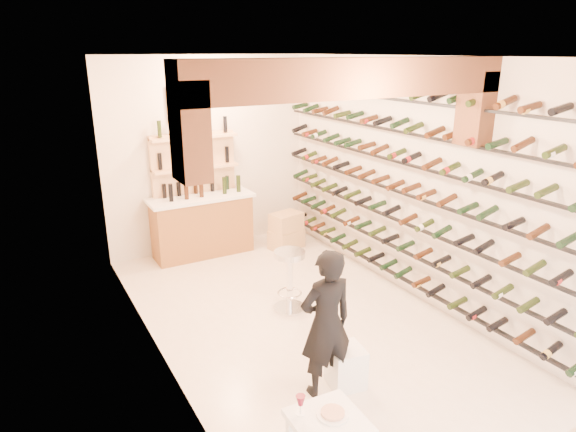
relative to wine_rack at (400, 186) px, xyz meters
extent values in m
plane|color=silver|center=(-1.53, 0.00, -1.55)|extent=(6.00, 6.00, 0.00)
cube|color=beige|center=(-1.53, 3.00, 0.05)|extent=(3.50, 0.02, 3.20)
cube|color=beige|center=(-1.53, -3.00, 0.05)|extent=(3.50, 0.02, 3.20)
cube|color=beige|center=(-3.28, 0.00, 0.05)|extent=(0.02, 6.00, 3.20)
cube|color=beige|center=(0.22, 0.00, 0.05)|extent=(0.02, 6.00, 3.20)
cube|color=#AE603D|center=(-1.53, 0.00, 1.65)|extent=(3.50, 6.00, 0.02)
cube|color=brown|center=(-1.53, -1.00, 1.47)|extent=(3.50, 0.35, 0.36)
cube|color=brown|center=(-3.16, -1.00, 1.10)|extent=(0.24, 0.35, 0.80)
cube|color=brown|center=(0.10, -1.00, 1.10)|extent=(0.24, 0.35, 0.80)
cube|color=black|center=(0.06, 0.00, -1.30)|extent=(0.06, 5.70, 0.03)
cube|color=black|center=(0.06, 0.00, -0.90)|extent=(0.06, 5.70, 0.03)
cube|color=black|center=(0.06, 0.00, -0.50)|extent=(0.06, 5.70, 0.03)
cube|color=black|center=(0.06, 0.00, -0.10)|extent=(0.06, 5.70, 0.03)
cube|color=black|center=(0.06, 0.00, 0.30)|extent=(0.06, 5.70, 0.03)
cube|color=black|center=(0.06, 0.00, 0.70)|extent=(0.06, 5.70, 0.03)
cube|color=black|center=(0.06, 0.00, 1.10)|extent=(0.06, 5.70, 0.03)
cube|color=#905B2C|center=(-1.83, 2.65, -1.07)|extent=(1.60, 0.55, 0.96)
cube|color=white|center=(-1.83, 2.65, -0.56)|extent=(1.70, 0.62, 0.05)
cube|color=#DCAB7C|center=(-1.83, 2.92, -0.55)|extent=(1.40, 0.10, 2.00)
cube|color=#DCAB7C|center=(-1.83, 2.82, -1.10)|extent=(1.40, 0.28, 0.04)
cube|color=#DCAB7C|center=(-1.83, 2.82, -0.60)|extent=(1.40, 0.28, 0.04)
cube|color=#DCAB7C|center=(-1.83, 2.82, -0.10)|extent=(1.40, 0.28, 0.04)
cube|color=#DCAB7C|center=(-1.83, 2.82, 0.40)|extent=(1.40, 0.28, 0.04)
cube|color=brown|center=(-1.83, 2.97, 0.90)|extent=(0.70, 0.04, 0.55)
cube|color=#99998C|center=(-1.83, 2.94, 0.90)|extent=(0.60, 0.01, 0.45)
cube|color=white|center=(-2.73, -2.42, -0.83)|extent=(0.53, 0.53, 0.05)
cylinder|color=white|center=(-2.69, -2.40, -0.80)|extent=(0.24, 0.24, 0.01)
cylinder|color=#BF7266|center=(-2.69, -2.40, -0.78)|extent=(0.18, 0.18, 0.02)
cylinder|color=white|center=(-2.88, -2.28, -0.81)|extent=(0.07, 0.07, 0.00)
cylinder|color=white|center=(-2.88, -2.28, -0.76)|extent=(0.01, 0.01, 0.09)
cone|color=#510719|center=(-2.88, -2.28, -0.69)|extent=(0.07, 0.07, 0.08)
cube|color=white|center=(-1.79, -1.36, -1.34)|extent=(0.39, 0.39, 0.42)
imported|color=black|center=(-2.04, -1.34, -0.78)|extent=(0.58, 0.39, 1.53)
cylinder|color=silver|center=(-1.51, 0.29, -1.53)|extent=(0.42, 0.42, 0.03)
cylinder|color=silver|center=(-1.51, 0.29, -1.16)|extent=(0.08, 0.08, 0.74)
cylinder|color=silver|center=(-1.51, 0.29, -0.76)|extent=(0.40, 0.40, 0.07)
torus|color=silver|center=(-1.51, 0.29, -1.31)|extent=(0.32, 0.32, 0.03)
cube|color=tan|center=(-0.49, 2.20, -1.38)|extent=(0.63, 0.52, 0.33)
cube|color=tan|center=(-0.49, 2.20, -1.07)|extent=(0.58, 0.46, 0.30)
camera|label=1|loc=(-4.45, -4.86, 1.72)|focal=31.33mm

